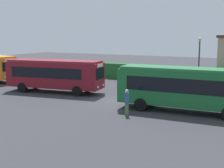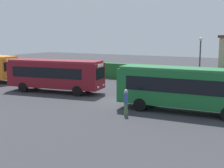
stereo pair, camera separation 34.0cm
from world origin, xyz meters
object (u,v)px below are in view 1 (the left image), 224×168
traffic_cone (118,85)px  person_right (186,92)px  bus_maroon (55,74)px  bus_green (186,87)px  lamppost (199,58)px  person_left (5,71)px  person_far (201,91)px  person_center (127,101)px

traffic_cone → person_right: bearing=-23.7°
bus_maroon → person_right: size_ratio=6.06×
bus_green → lamppost: (-1.32, 9.46, 1.51)m
bus_green → person_left: size_ratio=6.31×
person_far → traffic_cone: (-9.67, 3.41, -0.68)m
bus_green → lamppost: 9.68m
person_left → bus_green: bearing=6.6°
person_center → bus_green: bearing=-172.9°
person_left → person_far: 26.96m
traffic_cone → lamppost: size_ratio=0.11×
lamppost → traffic_cone: bearing=-164.4°
bus_green → traffic_cone: 11.98m
person_left → lamppost: bearing=27.0°
traffic_cone → person_left: bearing=-179.1°
lamppost → person_far: bearing=-74.6°
person_center → person_right: 6.82m
person_left → person_far: person_far is taller
person_left → person_far: size_ratio=0.88×
bus_maroon → person_right: 12.94m
person_center → traffic_cone: person_center is taller
bus_maroon → person_far: 14.11m
bus_maroon → person_far: bus_maroon is taller
bus_green → person_far: (0.24, 3.79, -0.93)m
person_center → person_far: person_center is taller
lamppost → person_center: bearing=-99.9°
traffic_cone → person_far: bearing=-19.4°
bus_maroon → traffic_cone: (4.26, 5.51, -1.56)m
person_center → person_left: bearing=-55.3°
person_right → lamppost: bearing=173.2°
bus_maroon → bus_green: size_ratio=0.97×
person_left → person_center: bearing=-1.8°
person_center → lamppost: (2.16, 12.32, 2.42)m
person_far → lamppost: (-1.56, 5.67, 2.44)m
person_center → person_far: (3.72, 6.65, -0.02)m
person_far → traffic_cone: 10.28m
person_left → bus_maroon: bearing=-0.9°
bus_green → bus_maroon: bearing=169.6°
person_left → person_right: 25.86m
person_left → person_right: (25.63, -3.46, 0.02)m
bus_green → person_right: bus_green is taller
person_left → lamppost: lamppost is taller
traffic_cone → bus_maroon: bearing=-127.7°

